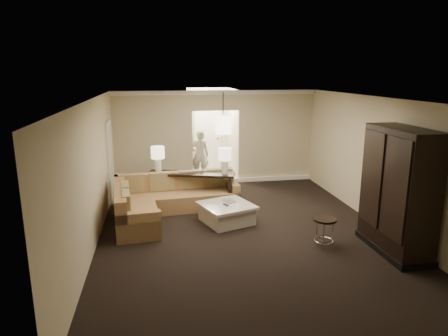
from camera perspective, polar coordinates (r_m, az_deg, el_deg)
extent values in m
plane|color=black|center=(8.58, 2.91, -9.17)|extent=(8.00, 8.00, 0.00)
cube|color=beige|center=(12.01, -1.16, 4.37)|extent=(6.00, 0.04, 2.80)
cube|color=beige|center=(4.54, 14.39, -11.82)|extent=(6.00, 0.04, 2.80)
cube|color=beige|center=(8.05, -18.29, -0.89)|extent=(0.04, 8.00, 2.80)
cube|color=beige|center=(9.27, 21.44, 0.69)|extent=(0.04, 8.00, 2.80)
cube|color=silver|center=(7.94, 3.16, 9.82)|extent=(6.00, 8.00, 0.02)
cube|color=white|center=(11.82, -1.16, 10.71)|extent=(6.00, 0.10, 0.12)
cube|color=white|center=(12.24, -1.10, -1.87)|extent=(6.00, 0.10, 0.12)
cube|color=white|center=(10.83, -15.91, 0.96)|extent=(0.05, 0.90, 2.10)
cube|color=silver|center=(13.26, -1.78, -0.93)|extent=(1.40, 2.00, 0.01)
cube|color=beige|center=(12.91, -4.91, 4.97)|extent=(0.04, 2.00, 2.80)
cube|color=beige|center=(13.10, 1.22, 5.14)|extent=(0.04, 2.00, 2.80)
cube|color=beige|center=(13.97, -2.39, 5.66)|extent=(1.40, 0.04, 2.80)
cube|color=white|center=(13.99, -2.36, 4.22)|extent=(0.90, 0.05, 2.10)
cube|color=brown|center=(9.97, -6.61, -4.69)|extent=(3.04, 1.16, 0.42)
cube|color=brown|center=(8.81, -12.26, -7.41)|extent=(1.02, 1.46, 0.42)
cube|color=brown|center=(10.15, -6.95, -1.79)|extent=(2.98, 0.51, 0.46)
cube|color=brown|center=(9.13, -14.62, -3.89)|extent=(0.45, 2.39, 0.46)
cube|color=brown|center=(10.22, 1.11, -3.57)|extent=(0.28, 0.91, 0.61)
cube|color=brown|center=(8.22, -12.08, -8.21)|extent=(0.91, 0.28, 0.61)
cube|color=#968150|center=(10.02, -13.10, -2.15)|extent=(0.63, 0.21, 0.46)
cube|color=#968150|center=(10.06, -8.87, -1.88)|extent=(0.63, 0.21, 0.46)
cube|color=#968150|center=(10.16, -4.70, -1.61)|extent=(0.63, 0.21, 0.46)
cube|color=#968150|center=(10.31, -0.63, -1.34)|extent=(0.63, 0.21, 0.46)
cube|color=#968150|center=(9.22, -13.89, -3.55)|extent=(0.21, 0.61, 0.46)
cube|color=#968150|center=(8.56, -13.78, -4.88)|extent=(0.21, 0.61, 0.46)
cube|color=beige|center=(9.06, 0.39, -6.66)|extent=(1.23, 1.23, 0.36)
cube|color=beige|center=(8.99, 0.39, -5.39)|extent=(1.36, 1.36, 0.06)
cube|color=black|center=(8.91, 0.26, -5.28)|extent=(0.11, 0.18, 0.02)
cube|color=beige|center=(9.19, 0.77, -4.73)|extent=(0.33, 0.38, 0.01)
cube|color=black|center=(10.07, -4.70, -0.84)|extent=(2.25, 1.10, 0.06)
cube|color=black|center=(10.42, -10.05, -2.90)|extent=(0.20, 0.45, 0.80)
cube|color=black|center=(10.04, 0.95, -3.33)|extent=(0.20, 0.45, 0.80)
cube|color=black|center=(10.27, -4.62, -4.62)|extent=(2.14, 1.03, 0.04)
cube|color=black|center=(8.02, 23.68, -3.07)|extent=(0.65, 1.57, 2.35)
cube|color=black|center=(7.48, 23.27, -2.83)|extent=(0.03, 0.69, 1.79)
cube|color=black|center=(8.13, 20.32, -1.33)|extent=(0.03, 0.69, 1.79)
cube|color=black|center=(8.39, 22.95, -10.43)|extent=(0.69, 1.64, 0.11)
cylinder|color=black|center=(8.01, 14.22, -7.14)|extent=(0.45, 0.45, 0.04)
torus|color=silver|center=(8.17, 14.04, -10.02)|extent=(0.37, 0.37, 0.02)
cylinder|color=silver|center=(8.18, 15.21, -8.82)|extent=(0.02, 0.02, 0.53)
cylinder|color=silver|center=(8.20, 13.10, -8.65)|extent=(0.02, 0.02, 0.53)
cylinder|color=silver|center=(7.95, 14.02, -9.43)|extent=(0.02, 0.02, 0.53)
cylinder|color=white|center=(10.22, -9.39, 0.42)|extent=(0.16, 0.16, 0.35)
cylinder|color=beige|center=(10.16, -9.46, 2.21)|extent=(0.34, 0.34, 0.30)
cylinder|color=white|center=(9.89, 0.11, 0.16)|extent=(0.16, 0.16, 0.35)
cylinder|color=beige|center=(9.82, 0.11, 2.00)|extent=(0.34, 0.34, 0.30)
cylinder|color=black|center=(10.60, -0.13, 9.15)|extent=(0.02, 0.02, 0.60)
cube|color=beige|center=(10.66, -0.13, 6.20)|extent=(0.38, 0.38, 0.48)
imported|color=beige|center=(12.43, -3.47, 2.19)|extent=(0.63, 0.43, 1.74)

